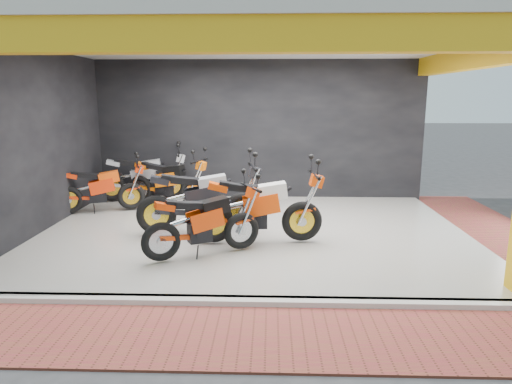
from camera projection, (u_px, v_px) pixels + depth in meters
ground at (248, 275)px, 6.82m from camera, size 80.00×80.00×0.00m
showroom_floor at (253, 233)px, 8.76m from camera, size 8.00×6.00×0.10m
showroom_ceiling at (253, 39)px, 8.03m from camera, size 8.40×6.40×0.20m
back_wall at (258, 132)px, 11.45m from camera, size 8.20×0.20×3.50m
left_wall at (35, 144)px, 8.55m from camera, size 0.20×6.20×3.50m
header_beam_front at (243, 35)px, 5.16m from camera, size 8.40×0.30×0.40m
header_beam_right at (482, 56)px, 7.97m from camera, size 0.30×6.40×0.40m
floor_kerb at (244, 302)px, 5.81m from camera, size 8.00×0.20×0.10m
paver_front at (240, 336)px, 5.06m from camera, size 9.00×1.40×0.03m
paver_right at (507, 237)px, 8.62m from camera, size 1.40×7.00×0.03m
moto_hero at (302, 202)px, 7.89m from camera, size 2.44×1.09×1.45m
moto_row_a at (242, 193)px, 8.50m from camera, size 2.56×1.33×1.49m
moto_row_b at (241, 213)px, 7.49m from camera, size 2.19×1.62×1.27m
moto_row_c at (130, 183)px, 10.15m from camera, size 2.15×1.37×1.23m
moto_row_d at (193, 180)px, 10.35m from camera, size 2.30×1.42×1.32m
moto_row_e at (172, 173)px, 11.18m from camera, size 2.35×1.21×1.37m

